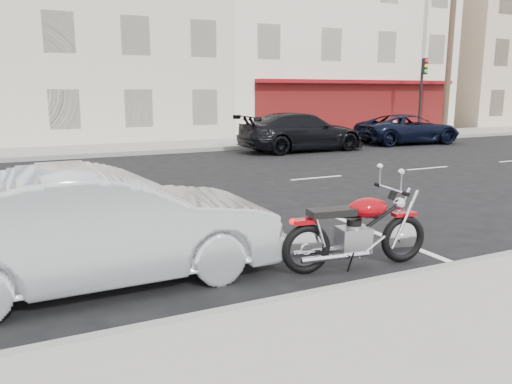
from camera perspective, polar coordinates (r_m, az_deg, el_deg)
ground at (r=12.79m, az=-0.66°, el=0.96°), size 120.00×120.00×0.00m
sidewalk_far at (r=20.24m, az=-24.59°, el=4.03°), size 80.00×3.40×0.15m
curb_near at (r=4.97m, az=-20.26°, el=-16.31°), size 80.00×0.12×0.16m
curb_far at (r=18.55m, az=-24.47°, el=3.47°), size 80.00×0.12×0.16m
bldg_cream at (r=28.11m, az=-19.56°, el=17.83°), size 12.00×12.00×11.50m
bldg_corner at (r=32.38m, az=5.18°, el=18.39°), size 14.00×12.00×12.50m
bldg_far_east at (r=41.91m, az=23.76°, el=14.88°), size 12.00×12.00×11.00m
utility_pole at (r=28.95m, az=21.33°, el=15.49°), size 1.80×0.30×9.00m
traffic_light at (r=27.25m, az=18.46°, el=11.38°), size 0.26×0.30×3.80m
fire_hydrant at (r=26.42m, az=15.56°, el=7.15°), size 0.20×0.20×0.72m
motorcycle at (r=7.17m, az=16.68°, el=-3.96°), size 2.12×0.70×1.07m
sedan_silver at (r=6.33m, az=-17.25°, el=-3.80°), size 4.42×1.59×1.45m
suv_far at (r=23.54m, az=17.00°, el=6.88°), size 4.87×2.61×1.30m
car_far at (r=19.83m, az=5.24°, el=6.85°), size 5.22×2.23×1.50m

